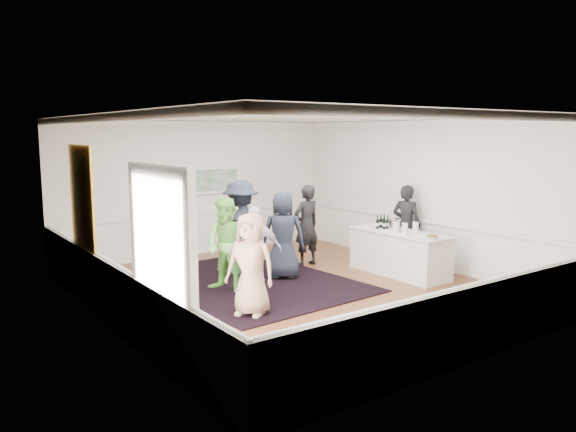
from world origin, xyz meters
TOP-DOWN VIEW (x-y plane):
  - floor at (0.00, 0.00)m, footprint 8.00×8.00m
  - ceiling at (0.00, 0.00)m, footprint 7.00×8.00m
  - wall_left at (-3.50, 0.00)m, footprint 0.02×8.00m
  - wall_right at (3.50, 0.00)m, footprint 0.02×8.00m
  - wall_back at (0.00, 4.00)m, footprint 7.00×0.02m
  - wall_front at (0.00, -4.00)m, footprint 7.00×0.02m
  - wainscoting at (0.00, 0.00)m, footprint 7.00×8.00m
  - mirror at (-3.45, 1.30)m, footprint 0.05×1.25m
  - doorway at (-3.45, -1.90)m, footprint 0.10×1.78m
  - landscape_painting at (0.40, 3.95)m, footprint 1.44×0.06m
  - area_rug at (-0.42, 0.99)m, footprint 3.63×4.61m
  - serving_table at (2.46, -0.27)m, footprint 0.85×2.23m
  - bartender at (3.20, 0.23)m, footprint 0.62×0.76m
  - guest_tan at (-1.45, -0.73)m, footprint 0.90×0.97m
  - guest_green at (-1.08, 0.67)m, footprint 0.95×1.05m
  - guest_lilac at (-0.75, 0.23)m, footprint 1.02×0.81m
  - guest_dark_a at (-0.25, 1.57)m, footprint 1.46×1.17m
  - guest_dark_b at (1.39, 1.51)m, footprint 0.67×0.46m
  - guest_navy at (0.32, 0.88)m, footprint 1.03×0.96m
  - wine_bottles at (2.45, 0.21)m, footprint 0.31×0.26m
  - juice_pitchers at (2.39, -0.48)m, footprint 0.41×0.38m
  - ice_bucket at (2.48, -0.09)m, footprint 0.26×0.26m
  - nut_bowl at (2.36, -1.19)m, footprint 0.25×0.25m

SIDE VIEW (x-z plane):
  - floor at x=0.00m, z-range 0.00..0.00m
  - area_rug at x=-0.42m, z-range 0.00..0.02m
  - serving_table at x=2.46m, z-range 0.00..0.91m
  - wainscoting at x=0.00m, z-range 0.00..1.00m
  - guest_lilac at x=-0.75m, z-range 0.00..1.62m
  - guest_tan at x=-1.45m, z-range 0.00..1.67m
  - guest_green at x=-1.08m, z-range 0.00..1.75m
  - guest_navy at x=0.32m, z-range 0.00..1.78m
  - guest_dark_b at x=1.39m, z-range 0.00..1.79m
  - bartender at x=3.20m, z-range 0.00..1.79m
  - nut_bowl at x=2.36m, z-range 0.90..0.98m
  - guest_dark_a at x=-0.25m, z-range 0.00..1.97m
  - ice_bucket at x=2.48m, z-range 0.89..1.14m
  - juice_pitchers at x=2.39m, z-range 0.90..1.14m
  - wine_bottles at x=2.45m, z-range 0.90..1.21m
  - doorway at x=-3.45m, z-range 0.14..2.70m
  - wall_left at x=-3.50m, z-range 0.00..3.20m
  - wall_right at x=3.50m, z-range 0.00..3.20m
  - wall_back at x=0.00m, z-range 0.00..3.20m
  - wall_front at x=0.00m, z-range 0.00..3.20m
  - landscape_painting at x=0.40m, z-range 1.45..2.11m
  - mirror at x=-3.45m, z-range 0.88..2.73m
  - ceiling at x=0.00m, z-range 3.19..3.21m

